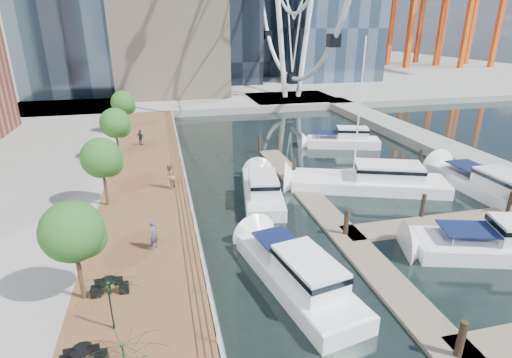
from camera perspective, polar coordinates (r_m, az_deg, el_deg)
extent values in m
plane|color=black|center=(18.55, 14.92, -20.84)|extent=(520.00, 520.00, 0.00)
cube|color=brown|center=(29.32, -15.42, -3.20)|extent=(6.00, 60.00, 1.00)
cube|color=#595954|center=(29.32, -9.57, -2.70)|extent=(0.25, 60.00, 1.00)
cube|color=gray|center=(114.69, -10.05, 14.96)|extent=(200.00, 114.00, 1.00)
cube|color=gray|center=(43.63, 26.22, 3.36)|extent=(4.00, 60.00, 1.00)
cube|color=gray|center=(68.36, 5.09, 11.19)|extent=(14.00, 12.00, 1.00)
cube|color=#6D6051|center=(27.06, 10.81, -5.83)|extent=(2.00, 32.00, 0.20)
cube|color=#6D6051|center=(28.46, 23.63, -5.94)|extent=(12.00, 2.00, 0.20)
cube|color=#6D6051|center=(36.15, 14.44, 0.88)|extent=(12.00, 2.00, 0.20)
cylinder|color=white|center=(66.62, 3.28, 22.64)|extent=(0.80, 0.80, 26.00)
cylinder|color=white|center=(68.21, 7.64, 22.47)|extent=(0.80, 0.80, 26.00)
cylinder|color=#3F2B1C|center=(19.15, -23.82, -12.38)|extent=(0.20, 0.20, 2.40)
sphere|color=#265B1E|center=(18.14, -24.79, -6.79)|extent=(2.60, 2.60, 2.60)
cylinder|color=#3F2B1C|center=(27.99, -20.69, -1.23)|extent=(0.20, 0.20, 2.40)
sphere|color=#265B1E|center=(27.31, -21.25, 2.85)|extent=(2.60, 2.60, 2.60)
cylinder|color=#3F2B1C|center=(37.42, -19.12, 4.45)|extent=(0.20, 0.20, 2.40)
sphere|color=#265B1E|center=(36.92, -19.51, 7.57)|extent=(2.60, 2.60, 2.60)
cylinder|color=#3F2B1C|center=(47.09, -18.18, 7.82)|extent=(0.20, 0.20, 2.40)
sphere|color=#265B1E|center=(46.69, -18.47, 10.32)|extent=(2.60, 2.60, 2.60)
imported|color=#44435A|center=(21.99, -14.38, -7.73)|extent=(0.69, 0.72, 1.66)
imported|color=#816D59|center=(29.64, -12.25, 0.36)|extent=(1.05, 1.13, 1.86)
imported|color=#32343E|center=(41.48, -16.18, 5.74)|extent=(0.93, 0.91, 1.57)
imported|color=#103D1C|center=(17.04, -20.08, -16.60)|extent=(3.07, 3.10, 2.25)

